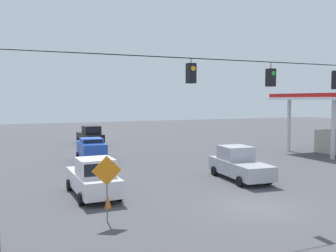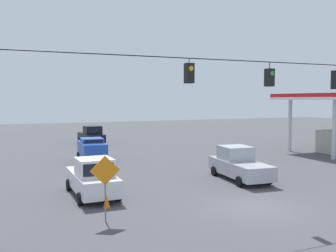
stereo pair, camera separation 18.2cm
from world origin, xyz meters
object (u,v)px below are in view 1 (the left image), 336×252
(overhead_signal_span, at_px, (271,112))
(traffic_cone_third, at_px, (83,179))
(sedan_blue_withflow_far, at_px, (91,149))
(pickup_truck_black_withflow_deep, at_px, (90,136))
(work_zone_sign, at_px, (107,176))
(pickup_truck_white_parked_shoulder, at_px, (93,178))
(pickup_truck_silver_crossing_near, at_px, (239,164))
(traffic_cone_nearest, at_px, (108,202))
(traffic_cone_second, at_px, (94,188))

(overhead_signal_span, relative_size, traffic_cone_third, 37.69)
(sedan_blue_withflow_far, relative_size, pickup_truck_black_withflow_deep, 0.82)
(overhead_signal_span, relative_size, pickup_truck_black_withflow_deep, 4.34)
(work_zone_sign, bearing_deg, overhead_signal_span, 167.35)
(pickup_truck_white_parked_shoulder, xyz_separation_m, traffic_cone_third, (-0.06, -3.23, -0.67))
(traffic_cone_third, bearing_deg, overhead_signal_span, 125.94)
(overhead_signal_span, xyz_separation_m, traffic_cone_third, (6.76, -9.32, -4.35))
(sedan_blue_withflow_far, xyz_separation_m, traffic_cone_third, (2.22, 8.26, -0.71))
(pickup_truck_silver_crossing_near, relative_size, traffic_cone_nearest, 8.97)
(sedan_blue_withflow_far, xyz_separation_m, traffic_cone_second, (2.18, 11.01, -0.71))
(traffic_cone_second, height_order, work_zone_sign, work_zone_sign)
(pickup_truck_black_withflow_deep, bearing_deg, traffic_cone_second, 78.84)
(traffic_cone_nearest, height_order, work_zone_sign, work_zone_sign)
(traffic_cone_nearest, bearing_deg, overhead_signal_span, 151.31)
(pickup_truck_black_withflow_deep, relative_size, pickup_truck_silver_crossing_near, 0.97)
(traffic_cone_nearest, xyz_separation_m, traffic_cone_third, (0.11, -5.68, 0.00))
(pickup_truck_white_parked_shoulder, height_order, traffic_cone_nearest, pickup_truck_white_parked_shoulder)
(traffic_cone_third, bearing_deg, work_zone_sign, 86.86)
(pickup_truck_silver_crossing_near, bearing_deg, pickup_truck_black_withflow_deep, -77.89)
(pickup_truck_black_withflow_deep, height_order, pickup_truck_white_parked_shoulder, same)
(traffic_cone_second, bearing_deg, pickup_truck_silver_crossing_near, -179.94)
(sedan_blue_withflow_far, xyz_separation_m, traffic_cone_nearest, (2.11, 13.94, -0.71))
(overhead_signal_span, height_order, pickup_truck_silver_crossing_near, overhead_signal_span)
(pickup_truck_white_parked_shoulder, bearing_deg, traffic_cone_second, -101.98)
(pickup_truck_silver_crossing_near, bearing_deg, work_zone_sign, 26.47)
(overhead_signal_span, distance_m, traffic_cone_third, 12.31)
(pickup_truck_black_withflow_deep, xyz_separation_m, work_zone_sign, (5.02, 28.05, 1.01))
(pickup_truck_silver_crossing_near, bearing_deg, pickup_truck_white_parked_shoulder, 2.92)
(pickup_truck_silver_crossing_near, distance_m, traffic_cone_third, 9.96)
(pickup_truck_black_withflow_deep, height_order, pickup_truck_silver_crossing_near, same)
(traffic_cone_second, relative_size, traffic_cone_third, 1.00)
(pickup_truck_white_parked_shoulder, xyz_separation_m, traffic_cone_nearest, (-0.16, 2.45, -0.67))
(traffic_cone_second, bearing_deg, work_zone_sign, 84.61)
(traffic_cone_nearest, bearing_deg, pickup_truck_white_parked_shoulder, -86.16)
(overhead_signal_span, height_order, work_zone_sign, overhead_signal_span)
(pickup_truck_black_withflow_deep, bearing_deg, pickup_truck_white_parked_shoulder, 78.83)
(pickup_truck_black_withflow_deep, xyz_separation_m, traffic_cone_third, (4.60, 20.34, -0.67))
(overhead_signal_span, bearing_deg, traffic_cone_third, -54.06)
(pickup_truck_silver_crossing_near, distance_m, pickup_truck_white_parked_shoulder, 9.62)
(overhead_signal_span, distance_m, pickup_truck_black_withflow_deep, 29.97)
(traffic_cone_nearest, bearing_deg, sedan_blue_withflow_far, -98.62)
(pickup_truck_silver_crossing_near, relative_size, traffic_cone_third, 8.97)
(traffic_cone_nearest, relative_size, traffic_cone_third, 1.00)
(sedan_blue_withflow_far, height_order, traffic_cone_third, sedan_blue_withflow_far)
(overhead_signal_span, distance_m, pickup_truck_white_parked_shoulder, 9.85)
(sedan_blue_withflow_far, height_order, pickup_truck_black_withflow_deep, pickup_truck_black_withflow_deep)
(traffic_cone_third, distance_m, work_zone_sign, 7.90)
(traffic_cone_third, xyz_separation_m, work_zone_sign, (0.42, 7.71, 1.68))
(overhead_signal_span, bearing_deg, traffic_cone_second, -44.38)
(overhead_signal_span, distance_m, traffic_cone_second, 10.35)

